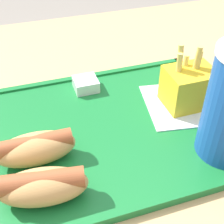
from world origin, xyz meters
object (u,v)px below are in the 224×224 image
Objects in this scene: hot_dog_far at (43,186)px; sauce_cup_mayo at (86,84)px; hot_dog_near at (35,148)px; fries_carton at (188,86)px.

hot_dog_far is 0.25m from sauce_cup_mayo.
sauce_cup_mayo is at bearing -126.27° from hot_dog_near.
fries_carton is at bearing -168.91° from hot_dog_near.
hot_dog_near reaches higher than sauce_cup_mayo.
hot_dog_far and hot_dog_near have the same top height.
fries_carton is 0.19m from sauce_cup_mayo.
sauce_cup_mayo is (0.16, -0.10, -0.03)m from fries_carton.
fries_carton reaches higher than hot_dog_near.
hot_dog_near is 0.19m from sauce_cup_mayo.
hot_dog_far is 0.30m from fries_carton.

